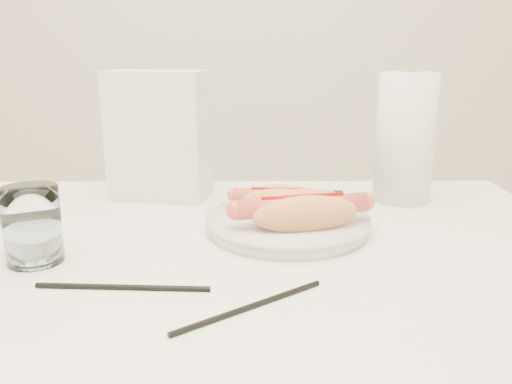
{
  "coord_description": "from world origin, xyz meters",
  "views": [
    {
      "loc": [
        0.08,
        -0.69,
        1.03
      ],
      "look_at": [
        0.09,
        0.06,
        0.82
      ],
      "focal_mm": 36.06,
      "sensor_mm": 36.0,
      "label": 1
    }
  ],
  "objects_px": {
    "water_glass": "(32,225)",
    "paper_towel_roll": "(405,138)",
    "table": "(199,288)",
    "plate": "(287,225)",
    "napkin_box": "(159,136)",
    "hotdog_right": "(302,211)",
    "hotdog_left": "(282,200)"
  },
  "relations": [
    {
      "from": "paper_towel_roll",
      "to": "hotdog_right",
      "type": "bearing_deg",
      "value": -134.2
    },
    {
      "from": "plate",
      "to": "hotdog_right",
      "type": "relative_size",
      "value": 1.25
    },
    {
      "from": "table",
      "to": "water_glass",
      "type": "relative_size",
      "value": 11.47
    },
    {
      "from": "water_glass",
      "to": "paper_towel_roll",
      "type": "distance_m",
      "value": 0.65
    },
    {
      "from": "paper_towel_roll",
      "to": "napkin_box",
      "type": "bearing_deg",
      "value": 176.69
    },
    {
      "from": "table",
      "to": "napkin_box",
      "type": "relative_size",
      "value": 4.96
    },
    {
      "from": "plate",
      "to": "napkin_box",
      "type": "bearing_deg",
      "value": 139.34
    },
    {
      "from": "hotdog_left",
      "to": "paper_towel_roll",
      "type": "height_order",
      "value": "paper_towel_roll"
    },
    {
      "from": "napkin_box",
      "to": "paper_towel_roll",
      "type": "relative_size",
      "value": 1.01
    },
    {
      "from": "paper_towel_roll",
      "to": "table",
      "type": "bearing_deg",
      "value": -145.33
    },
    {
      "from": "hotdog_right",
      "to": "napkin_box",
      "type": "xyz_separation_m",
      "value": [
        -0.25,
        0.24,
        0.07
      ]
    },
    {
      "from": "hotdog_left",
      "to": "hotdog_right",
      "type": "relative_size",
      "value": 0.79
    },
    {
      "from": "hotdog_left",
      "to": "water_glass",
      "type": "distance_m",
      "value": 0.38
    },
    {
      "from": "hotdog_right",
      "to": "hotdog_left",
      "type": "bearing_deg",
      "value": 96.6
    },
    {
      "from": "hotdog_right",
      "to": "table",
      "type": "bearing_deg",
      "value": -178.77
    },
    {
      "from": "hotdog_left",
      "to": "water_glass",
      "type": "bearing_deg",
      "value": -149.76
    },
    {
      "from": "table",
      "to": "napkin_box",
      "type": "xyz_separation_m",
      "value": [
        -0.1,
        0.28,
        0.18
      ]
    },
    {
      "from": "plate",
      "to": "hotdog_left",
      "type": "relative_size",
      "value": 1.58
    },
    {
      "from": "plate",
      "to": "water_glass",
      "type": "xyz_separation_m",
      "value": [
        -0.35,
        -0.12,
        0.04
      ]
    },
    {
      "from": "plate",
      "to": "paper_towel_roll",
      "type": "height_order",
      "value": "paper_towel_roll"
    },
    {
      "from": "hotdog_right",
      "to": "paper_towel_roll",
      "type": "distance_m",
      "value": 0.31
    },
    {
      "from": "plate",
      "to": "hotdog_left",
      "type": "bearing_deg",
      "value": 102.01
    },
    {
      "from": "napkin_box",
      "to": "paper_towel_roll",
      "type": "distance_m",
      "value": 0.46
    },
    {
      "from": "table",
      "to": "plate",
      "type": "distance_m",
      "value": 0.17
    },
    {
      "from": "plate",
      "to": "paper_towel_roll",
      "type": "bearing_deg",
      "value": 37.0
    },
    {
      "from": "plate",
      "to": "napkin_box",
      "type": "height_order",
      "value": "napkin_box"
    },
    {
      "from": "table",
      "to": "napkin_box",
      "type": "distance_m",
      "value": 0.35
    },
    {
      "from": "napkin_box",
      "to": "hotdog_right",
      "type": "bearing_deg",
      "value": -33.19
    },
    {
      "from": "table",
      "to": "paper_towel_roll",
      "type": "relative_size",
      "value": 5.0
    },
    {
      "from": "table",
      "to": "water_glass",
      "type": "distance_m",
      "value": 0.25
    },
    {
      "from": "hotdog_right",
      "to": "water_glass",
      "type": "xyz_separation_m",
      "value": [
        -0.37,
        -0.07,
        0.01
      ]
    },
    {
      "from": "water_glass",
      "to": "paper_towel_roll",
      "type": "height_order",
      "value": "paper_towel_roll"
    }
  ]
}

